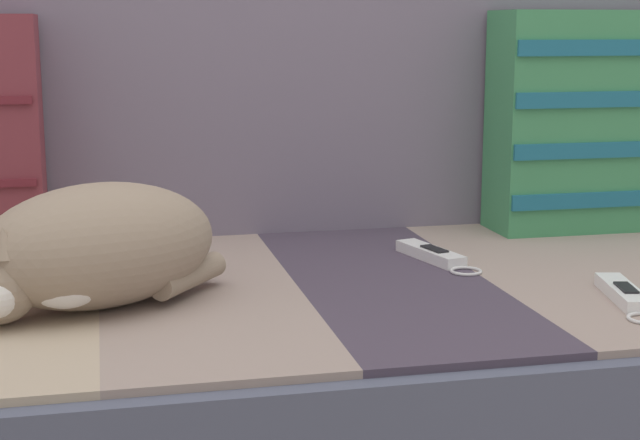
% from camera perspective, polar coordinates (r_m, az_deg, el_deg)
% --- Properties ---
extents(couch, '(1.79, 0.91, 0.39)m').
position_cam_1_polar(couch, '(1.53, -1.70, -10.57)').
color(couch, brown).
rests_on(couch, ground_plane).
extents(sofa_backrest, '(1.75, 0.14, 0.47)m').
position_cam_1_polar(sofa_backrest, '(1.80, -4.12, 7.00)').
color(sofa_backrest, slate).
rests_on(sofa_backrest, couch).
extents(throw_pillow_striped, '(0.37, 0.14, 0.40)m').
position_cam_1_polar(throw_pillow_striped, '(1.86, 15.56, 5.56)').
color(throw_pillow_striped, '#3D8956').
rests_on(throw_pillow_striped, couch).
extents(sleeping_cat, '(0.38, 0.32, 0.17)m').
position_cam_1_polar(sleeping_cat, '(1.32, -13.23, -1.75)').
color(sleeping_cat, gray).
rests_on(sleeping_cat, couch).
extents(game_remote_near, '(0.09, 0.21, 0.02)m').
position_cam_1_polar(game_remote_near, '(1.40, 17.31, -4.16)').
color(game_remote_near, white).
rests_on(game_remote_near, couch).
extents(game_remote_far, '(0.09, 0.20, 0.02)m').
position_cam_1_polar(game_remote_far, '(1.58, 6.59, -2.03)').
color(game_remote_far, white).
rests_on(game_remote_far, couch).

